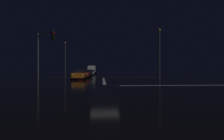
% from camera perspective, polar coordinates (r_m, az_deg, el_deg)
% --- Properties ---
extents(ground, '(120.00, 120.00, 0.10)m').
position_cam_1_polar(ground, '(15.59, -2.36, -5.35)').
color(ground, black).
extents(stop_line_north, '(0.35, 14.89, 0.01)m').
position_cam_1_polar(stop_line_north, '(24.24, -2.69, -3.37)').
color(stop_line_north, white).
rests_on(stop_line_north, ground).
extents(centre_line_ns, '(22.00, 0.15, 0.01)m').
position_cam_1_polar(centre_line_ns, '(35.83, -2.88, -2.34)').
color(centre_line_ns, yellow).
rests_on(centre_line_ns, ground).
extents(crosswalk_bar_east, '(14.89, 0.40, 0.01)m').
position_cam_1_polar(crosswalk_bar_east, '(18.01, 26.89, -4.47)').
color(crosswalk_bar_east, white).
rests_on(crosswalk_bar_east, ground).
extents(sedan_orange, '(2.02, 4.33, 1.57)m').
position_cam_1_polar(sedan_orange, '(26.81, -10.53, -1.36)').
color(sedan_orange, '#C66014').
rests_on(sedan_orange, ground).
extents(sedan_red, '(2.02, 4.33, 1.57)m').
position_cam_1_polar(sedan_red, '(33.40, -8.98, -1.12)').
color(sedan_red, maroon).
rests_on(sedan_red, ground).
extents(sedan_blue, '(2.02, 4.33, 1.57)m').
position_cam_1_polar(sedan_blue, '(38.67, -8.39, -0.99)').
color(sedan_blue, navy).
rests_on(sedan_blue, ground).
extents(sedan_black, '(2.02, 4.33, 1.57)m').
position_cam_1_polar(sedan_black, '(44.86, -7.70, -0.88)').
color(sedan_black, black).
rests_on(sedan_black, ground).
extents(sedan_silver, '(2.02, 4.33, 1.57)m').
position_cam_1_polar(sedan_silver, '(50.79, -6.90, -0.79)').
color(sedan_silver, '#B7B7BC').
rests_on(sedan_silver, ground).
extents(sedan_gray, '(2.02, 4.33, 1.57)m').
position_cam_1_polar(sedan_gray, '(56.37, -6.68, -0.73)').
color(sedan_gray, slate).
rests_on(sedan_gray, ground).
extents(box_truck, '(2.68, 8.28, 3.08)m').
position_cam_1_polar(box_truck, '(64.01, -6.62, 0.15)').
color(box_truck, beige).
rests_on(box_truck, ground).
extents(traffic_signal_nw, '(3.15, 3.15, 6.53)m').
position_cam_1_polar(traffic_signal_nw, '(24.83, -21.34, 7.09)').
color(traffic_signal_nw, '#4C4C51').
rests_on(traffic_signal_nw, ground).
extents(streetlamp_left_far, '(0.44, 0.44, 8.77)m').
position_cam_1_polar(streetlamp_left_far, '(46.93, -15.03, 4.38)').
color(streetlamp_left_far, '#424247').
rests_on(streetlamp_left_far, ground).
extents(streetlamp_right_near, '(0.44, 0.44, 8.68)m').
position_cam_1_polar(streetlamp_right_near, '(31.65, 15.30, 6.49)').
color(streetlamp_right_near, '#424247').
rests_on(streetlamp_right_near, ground).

